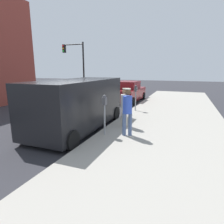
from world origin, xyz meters
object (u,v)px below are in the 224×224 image
object	(u,v)px
parking_meter_far	(136,93)
pedestrian_in_gray	(125,105)
parked_van	(79,103)
parking_meter_near	(104,108)
parked_sedan_ahead	(128,92)
pedestrian_in_blue	(127,109)
traffic_light_corner	(76,60)

from	to	relation	value
parking_meter_far	pedestrian_in_gray	xyz separation A→B (m)	(0.36, -3.33, -0.09)
pedestrian_in_gray	parked_van	bearing A→B (deg)	-160.54
parking_meter_near	parked_sedan_ahead	size ratio (longest dim) A/B	0.34
parking_meter_near	pedestrian_in_blue	size ratio (longest dim) A/B	0.86
parking_meter_far	parking_meter_near	bearing A→B (deg)	-90.00
pedestrian_in_gray	parking_meter_near	bearing A→B (deg)	-105.52
traffic_light_corner	pedestrian_in_gray	bearing A→B (deg)	-49.31
parked_van	parked_sedan_ahead	distance (m)	7.94
parked_sedan_ahead	traffic_light_corner	size ratio (longest dim) A/B	0.85
pedestrian_in_gray	parked_van	size ratio (longest dim) A/B	0.32
parking_meter_far	pedestrian_in_blue	world-z (taller)	pedestrian_in_blue
pedestrian_in_gray	parked_van	distance (m)	1.98
pedestrian_in_gray	parked_sedan_ahead	bearing A→B (deg)	105.27
traffic_light_corner	parked_van	bearing A→B (deg)	-58.12
parking_meter_near	parked_sedan_ahead	bearing A→B (deg)	100.70
parking_meter_far	pedestrian_in_gray	world-z (taller)	pedestrian_in_gray
pedestrian_in_blue	parked_sedan_ahead	bearing A→B (deg)	106.26
parking_meter_near	pedestrian_in_blue	distance (m)	0.85
pedestrian_in_gray	parked_van	world-z (taller)	parked_van
pedestrian_in_blue	parked_van	world-z (taller)	parked_van
parked_van	parked_sedan_ahead	world-z (taller)	parked_van
pedestrian_in_gray	parked_sedan_ahead	xyz separation A→B (m)	(-1.99, 7.27, -0.34)
parking_meter_far	pedestrian_in_gray	size ratio (longest dim) A/B	0.92
parked_sedan_ahead	pedestrian_in_gray	bearing A→B (deg)	-74.73
parking_meter_near	pedestrian_in_gray	bearing A→B (deg)	74.48
pedestrian_in_blue	parked_sedan_ahead	world-z (taller)	pedestrian_in_blue
pedestrian_in_gray	traffic_light_corner	world-z (taller)	traffic_light_corner
parking_meter_far	parked_sedan_ahead	size ratio (longest dim) A/B	0.34
parked_sedan_ahead	traffic_light_corner	bearing A→B (deg)	159.87
parked_sedan_ahead	traffic_light_corner	world-z (taller)	traffic_light_corner
parked_van	parking_meter_near	bearing A→B (deg)	-23.49
traffic_light_corner	parked_sedan_ahead	bearing A→B (deg)	-20.13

